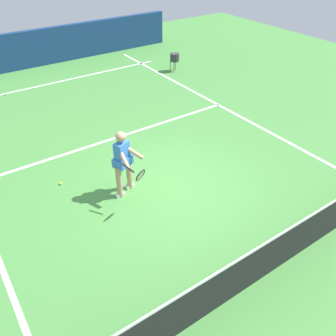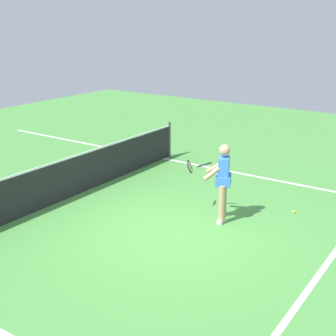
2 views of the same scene
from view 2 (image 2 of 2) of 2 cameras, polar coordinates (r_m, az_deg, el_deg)
ground_plane at (r=9.05m, az=0.74°, el=-7.50°), size 26.69×26.69×0.00m
service_line_marking at (r=8.04m, az=18.00°, el=-11.88°), size 7.63×0.10×0.01m
sideline_left_marking at (r=6.65m, az=-18.75°, el=-18.74°), size 0.10×18.53×0.01m
sideline_right_marking at (r=12.20m, az=10.68°, el=-1.02°), size 0.10×18.53×0.01m
court_net at (r=10.62m, az=-12.35°, el=-1.28°), size 8.31×0.08×1.01m
tennis_player at (r=9.27m, az=6.55°, el=-1.35°), size 0.67×1.11×1.55m
tennis_ball_near at (r=10.12m, az=15.00°, el=-5.12°), size 0.07×0.07×0.07m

